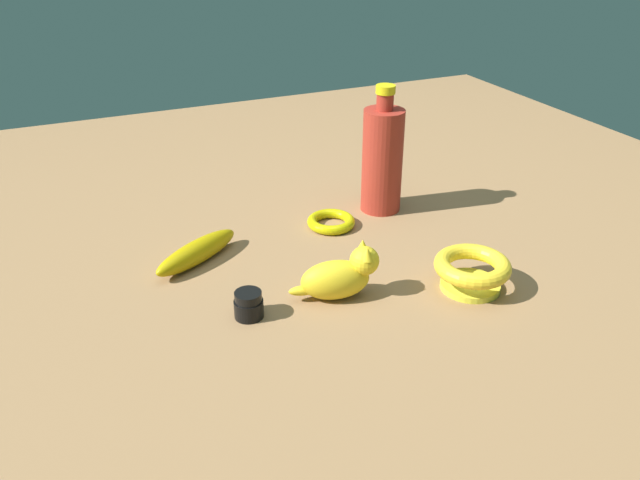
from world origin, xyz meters
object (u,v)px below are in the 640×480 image
(cat_figurine, at_px, (341,275))
(nail_polish_jar, at_px, (249,305))
(bottle_tall, at_px, (382,159))
(bangle, at_px, (331,222))
(bowl, at_px, (472,270))
(banana, at_px, (197,252))

(cat_figurine, xyz_separation_m, nail_polish_jar, (-0.01, -0.15, -0.02))
(bottle_tall, relative_size, nail_polish_jar, 5.62)
(bangle, height_order, nail_polish_jar, nail_polish_jar)
(cat_figurine, bearing_deg, bowl, 72.79)
(bottle_tall, bearing_deg, cat_figurine, -39.23)
(banana, bearing_deg, bangle, 155.84)
(bangle, bearing_deg, bottle_tall, 104.26)
(banana, height_order, bowl, bowl)
(cat_figurine, bearing_deg, bottle_tall, 140.77)
(cat_figurine, distance_m, nail_polish_jar, 0.15)
(banana, xyz_separation_m, bowl, (0.26, 0.37, 0.01))
(cat_figurine, xyz_separation_m, banana, (-0.20, -0.17, -0.02))
(bangle, height_order, bottle_tall, bottle_tall)
(bangle, xyz_separation_m, bottle_tall, (-0.03, 0.12, 0.10))
(banana, relative_size, nail_polish_jar, 4.11)
(bangle, distance_m, bottle_tall, 0.16)
(cat_figurine, xyz_separation_m, bangle, (-0.23, 0.09, -0.03))
(cat_figurine, xyz_separation_m, bowl, (0.06, 0.20, -0.00))
(cat_figurine, relative_size, banana, 0.77)
(cat_figurine, bearing_deg, bangle, 158.62)
(cat_figurine, distance_m, bangle, 0.24)
(cat_figurine, bearing_deg, nail_polish_jar, -92.65)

